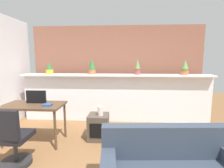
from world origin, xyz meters
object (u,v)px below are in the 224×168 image
(potted_plant_2, at_px, (137,68))
(vase_on_shelf, at_px, (100,111))
(side_cube_shelf, at_px, (98,127))
(book_on_desk, at_px, (47,105))
(office_chair, at_px, (12,142))
(potted_plant_0, at_px, (49,68))
(desk, at_px, (34,109))
(potted_plant_1, at_px, (92,66))
(tv_monitor, at_px, (36,97))
(potted_plant_3, at_px, (185,68))

(potted_plant_2, distance_m, vase_on_shelf, 1.51)
(potted_plant_2, height_order, side_cube_shelf, potted_plant_2)
(vase_on_shelf, relative_size, book_on_desk, 1.17)
(potted_plant_2, relative_size, office_chair, 0.42)
(potted_plant_0, height_order, office_chair, potted_plant_0)
(desk, bearing_deg, potted_plant_1, 54.08)
(potted_plant_0, xyz_separation_m, desk, (0.20, -1.23, -0.69))
(office_chair, bearing_deg, potted_plant_2, 45.20)
(potted_plant_1, distance_m, book_on_desk, 1.58)
(desk, relative_size, tv_monitor, 2.91)
(book_on_desk, bearing_deg, desk, 163.23)
(potted_plant_1, xyz_separation_m, side_cube_shelf, (0.30, -1.02, -1.16))
(office_chair, xyz_separation_m, vase_on_shelf, (1.17, 0.95, 0.20))
(potted_plant_3, bearing_deg, potted_plant_0, 179.81)
(potted_plant_1, xyz_separation_m, book_on_desk, (-0.58, -1.33, -0.64))
(potted_plant_2, bearing_deg, book_on_desk, -142.73)
(book_on_desk, bearing_deg, office_chair, -110.18)
(office_chair, relative_size, side_cube_shelf, 1.82)
(potted_plant_0, distance_m, office_chair, 2.23)
(tv_monitor, bearing_deg, desk, -104.72)
(potted_plant_0, height_order, side_cube_shelf, potted_plant_0)
(potted_plant_1, height_order, side_cube_shelf, potted_plant_1)
(potted_plant_0, xyz_separation_m, potted_plant_3, (3.35, -0.01, 0.01))
(vase_on_shelf, distance_m, book_on_desk, 0.98)
(potted_plant_2, height_order, desk, potted_plant_2)
(desk, xyz_separation_m, office_chair, (0.07, -0.76, -0.28))
(tv_monitor, xyz_separation_m, side_cube_shelf, (1.17, 0.14, -0.62))
(potted_plant_3, relative_size, desk, 0.33)
(tv_monitor, bearing_deg, potted_plant_3, 20.01)
(potted_plant_2, height_order, vase_on_shelf, potted_plant_2)
(potted_plant_0, distance_m, tv_monitor, 1.27)
(side_cube_shelf, bearing_deg, potted_plant_2, 49.99)
(desk, height_order, vase_on_shelf, desk)
(vase_on_shelf, bearing_deg, potted_plant_0, 144.07)
(potted_plant_3, bearing_deg, tv_monitor, -159.99)
(potted_plant_0, relative_size, side_cube_shelf, 0.61)
(potted_plant_3, bearing_deg, vase_on_shelf, -151.73)
(potted_plant_1, xyz_separation_m, tv_monitor, (-0.87, -1.15, -0.53))
(potted_plant_1, relative_size, potted_plant_2, 1.00)
(potted_plant_0, xyz_separation_m, side_cube_shelf, (1.39, -1.01, -1.10))
(potted_plant_2, bearing_deg, vase_on_shelf, -127.60)
(book_on_desk, bearing_deg, tv_monitor, 149.06)
(tv_monitor, bearing_deg, potted_plant_0, 101.01)
(potted_plant_3, relative_size, tv_monitor, 0.97)
(potted_plant_1, relative_size, side_cube_shelf, 0.77)
(potted_plant_3, bearing_deg, desk, -158.84)
(desk, bearing_deg, potted_plant_3, 21.16)
(potted_plant_1, distance_m, tv_monitor, 1.54)
(potted_plant_0, height_order, potted_plant_3, potted_plant_3)
(office_chair, bearing_deg, potted_plant_1, 67.45)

